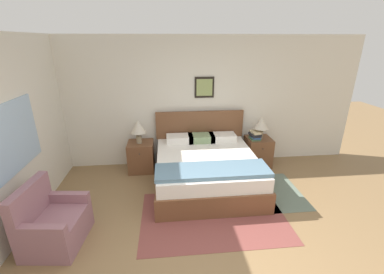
% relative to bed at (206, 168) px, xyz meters
% --- Properties ---
extents(wall_back, '(7.18, 0.09, 2.60)m').
position_rel_bed_xyz_m(wall_back, '(-0.29, 1.02, 0.97)').
color(wall_back, silver).
rests_on(wall_back, ground_plane).
extents(wall_left, '(0.08, 5.32, 2.60)m').
position_rel_bed_xyz_m(wall_left, '(-2.71, -0.48, 0.97)').
color(wall_left, silver).
rests_on(wall_left, ground_plane).
extents(area_rug_main, '(2.14, 1.41, 0.01)m').
position_rel_bed_xyz_m(area_rug_main, '(-0.03, -0.93, -0.32)').
color(area_rug_main, brown).
rests_on(area_rug_main, ground_plane).
extents(area_rug_bedside, '(0.82, 1.21, 0.01)m').
position_rel_bed_xyz_m(area_rug_bedside, '(1.19, -0.36, -0.32)').
color(area_rug_bedside, slate).
rests_on(area_rug_bedside, ground_plane).
extents(bed, '(1.79, 1.92, 1.15)m').
position_rel_bed_xyz_m(bed, '(0.00, 0.00, 0.00)').
color(bed, brown).
rests_on(bed, ground_plane).
extents(armchair, '(0.73, 0.84, 0.84)m').
position_rel_bed_xyz_m(armchair, '(-2.18, -1.23, -0.04)').
color(armchair, '#8E606B').
rests_on(armchair, ground_plane).
extents(nightstand_near_window, '(0.50, 0.51, 0.60)m').
position_rel_bed_xyz_m(nightstand_near_window, '(-1.21, 0.70, -0.03)').
color(nightstand_near_window, brown).
rests_on(nightstand_near_window, ground_plane).
extents(nightstand_by_door, '(0.50, 0.51, 0.60)m').
position_rel_bed_xyz_m(nightstand_by_door, '(1.21, 0.70, -0.03)').
color(nightstand_by_door, brown).
rests_on(nightstand_by_door, ground_plane).
extents(table_lamp_near_window, '(0.30, 0.30, 0.47)m').
position_rel_bed_xyz_m(table_lamp_near_window, '(-1.23, 0.68, 0.59)').
color(table_lamp_near_window, gray).
rests_on(table_lamp_near_window, nightstand_near_window).
extents(table_lamp_by_door, '(0.30, 0.30, 0.47)m').
position_rel_bed_xyz_m(table_lamp_by_door, '(1.22, 0.68, 0.59)').
color(table_lamp_by_door, gray).
rests_on(table_lamp_by_door, nightstand_by_door).
extents(book_thick_bottom, '(0.19, 0.23, 0.04)m').
position_rel_bed_xyz_m(book_thick_bottom, '(1.10, 0.65, 0.29)').
color(book_thick_bottom, '#4C7551').
rests_on(book_thick_bottom, nightstand_by_door).
extents(book_hardcover_middle, '(0.16, 0.27, 0.03)m').
position_rel_bed_xyz_m(book_hardcover_middle, '(1.10, 0.65, 0.32)').
color(book_hardcover_middle, '#335693').
rests_on(book_hardcover_middle, book_thick_bottom).
extents(book_novel_upper, '(0.21, 0.26, 0.03)m').
position_rel_bed_xyz_m(book_novel_upper, '(1.10, 0.65, 0.35)').
color(book_novel_upper, '#232328').
rests_on(book_novel_upper, book_hardcover_middle).
extents(book_slim_near_top, '(0.24, 0.24, 0.04)m').
position_rel_bed_xyz_m(book_slim_near_top, '(1.10, 0.65, 0.38)').
color(book_slim_near_top, '#232328').
rests_on(book_slim_near_top, book_novel_upper).
extents(book_paperback_top, '(0.19, 0.26, 0.04)m').
position_rel_bed_xyz_m(book_paperback_top, '(1.10, 0.65, 0.42)').
color(book_paperback_top, beige).
rests_on(book_paperback_top, book_slim_near_top).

